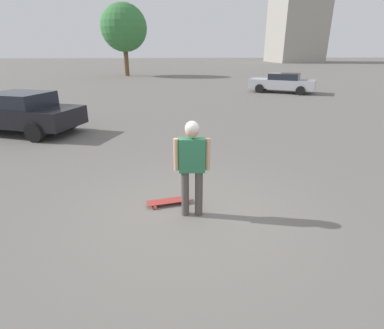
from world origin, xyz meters
The scene contains 6 objects.
ground_plane centered at (0.00, 0.00, 0.00)m, with size 220.00×220.00×0.00m, color slate.
person centered at (0.00, 0.00, 1.08)m, with size 0.25×0.64×1.78m.
skateboard centered at (-0.43, -0.43, 0.07)m, with size 0.41×0.89×0.08m.
car_parked_near centered at (-6.51, -5.69, 0.76)m, with size 3.28×4.78×1.47m.
car_parked_far centered at (-16.35, 8.02, 0.70)m, with size 3.77×4.75×1.33m.
tree_distant centered at (-32.13, -4.57, 5.14)m, with size 5.11×5.11×7.72m.
Camera 1 is at (4.90, -0.46, 2.90)m, focal length 28.00 mm.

